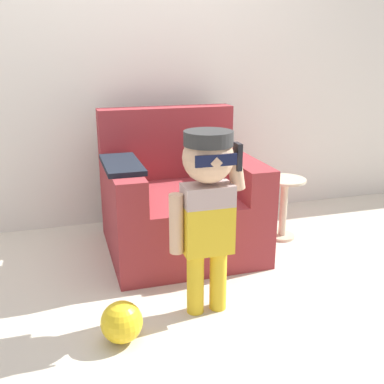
% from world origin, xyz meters
% --- Properties ---
extents(ground_plane, '(10.00, 10.00, 0.00)m').
position_xyz_m(ground_plane, '(0.00, 0.00, 0.00)').
color(ground_plane, beige).
extents(wall_back, '(10.00, 0.05, 2.60)m').
position_xyz_m(wall_back, '(0.00, 0.67, 1.30)').
color(wall_back, silver).
rests_on(wall_back, ground_plane).
extents(armchair, '(0.97, 0.92, 0.92)m').
position_xyz_m(armchair, '(0.22, 0.04, 0.32)').
color(armchair, maroon).
rests_on(armchair, ground_plane).
extents(person_child, '(0.39, 0.29, 0.94)m').
position_xyz_m(person_child, '(0.15, -0.77, 0.63)').
color(person_child, gold).
rests_on(person_child, ground_plane).
extents(side_table, '(0.29, 0.29, 0.44)m').
position_xyz_m(side_table, '(0.98, -0.03, 0.27)').
color(side_table, beige).
rests_on(side_table, ground_plane).
extents(toy_ball, '(0.20, 0.20, 0.20)m').
position_xyz_m(toy_ball, '(-0.31, -0.91, 0.10)').
color(toy_ball, yellow).
rests_on(toy_ball, ground_plane).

